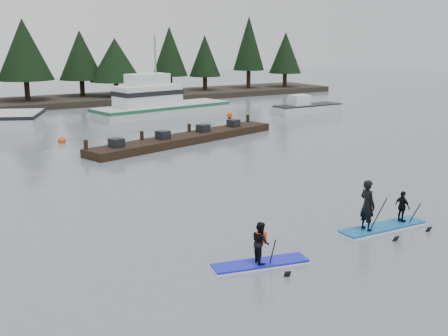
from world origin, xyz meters
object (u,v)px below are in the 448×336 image
paddleboard_solo (260,250)px  paddleboard_duo (380,213)px  fishing_boat_medium (159,110)px  floating_dock (187,139)px

paddleboard_solo → paddleboard_duo: size_ratio=0.86×
fishing_boat_medium → floating_dock: 12.45m
fishing_boat_medium → paddleboard_duo: bearing=-110.0°
paddleboard_solo → paddleboard_duo: paddleboard_duo is taller
fishing_boat_medium → paddleboard_duo: 30.69m
paddleboard_solo → floating_dock: bearing=80.8°
floating_dock → paddleboard_solo: paddleboard_solo is taller
floating_dock → paddleboard_duo: paddleboard_duo is taller
floating_dock → paddleboard_duo: bearing=-112.3°
paddleboard_solo → paddleboard_duo: (5.37, 0.36, 0.15)m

